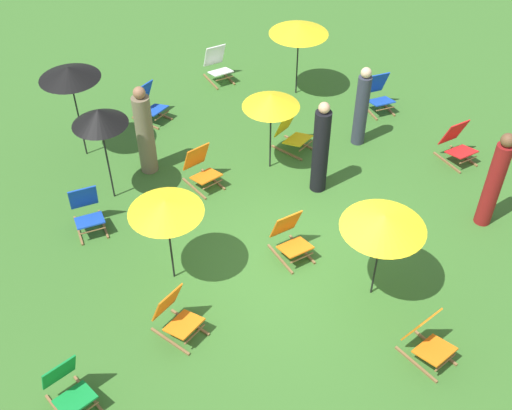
# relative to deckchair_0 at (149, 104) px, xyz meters

# --- Properties ---
(ground_plane) EXTENTS (40.00, 40.00, 0.00)m
(ground_plane) POSITION_rel_deckchair_0_xyz_m (-0.25, -5.29, -0.37)
(ground_plane) COLOR #386B28
(deckchair_0) EXTENTS (0.68, 0.87, 0.83)m
(deckchair_0) POSITION_rel_deckchair_0_xyz_m (0.00, 0.00, 0.00)
(deckchair_0) COLOR olive
(deckchair_0) RESTS_ON ground
(deckchair_1) EXTENTS (0.49, 0.77, 0.83)m
(deckchair_1) POSITION_rel_deckchair_0_xyz_m (-0.34, -2.52, 0.00)
(deckchair_1) COLOR olive
(deckchair_1) RESTS_ON ground
(deckchair_2) EXTENTS (0.64, 0.85, 0.83)m
(deckchair_2) POSITION_rel_deckchair_0_xyz_m (1.74, -2.67, 0.00)
(deckchair_2) COLOR olive
(deckchair_2) RESTS_ON ground
(deckchair_3) EXTENTS (0.57, 0.82, 0.83)m
(deckchair_3) POSITION_rel_deckchair_0_xyz_m (4.08, -4.94, 0.00)
(deckchair_3) COLOR olive
(deckchair_3) RESTS_ON ground
(deckchair_4) EXTENTS (0.59, 0.82, 0.83)m
(deckchair_4) POSITION_rel_deckchair_0_xyz_m (2.11, 0.46, 0.00)
(deckchair_4) COLOR olive
(deckchair_4) RESTS_ON ground
(deckchair_5) EXTENTS (0.50, 0.77, 0.83)m
(deckchair_5) POSITION_rel_deckchair_0_xyz_m (0.03, -7.69, 0.00)
(deckchair_5) COLOR olive
(deckchair_5) RESTS_ON ground
(deckchair_7) EXTENTS (0.66, 0.86, 0.83)m
(deckchair_7) POSITION_rel_deckchair_0_xyz_m (-2.57, -2.31, 0.00)
(deckchair_7) COLOR olive
(deckchair_7) RESTS_ON ground
(deckchair_8) EXTENTS (0.56, 0.81, 0.83)m
(deckchair_8) POSITION_rel_deckchair_0_xyz_m (-0.20, -4.95, 0.00)
(deckchair_8) COLOR olive
(deckchair_8) RESTS_ON ground
(deckchair_10) EXTENTS (0.67, 0.86, 0.83)m
(deckchair_10) POSITION_rel_deckchair_0_xyz_m (4.17, -2.70, 0.00)
(deckchair_10) COLOR olive
(deckchair_10) RESTS_ON ground
(deckchair_11) EXTENTS (0.54, 0.80, 0.83)m
(deckchair_11) POSITION_rel_deckchair_0_xyz_m (-4.33, -5.32, 0.00)
(deckchair_11) COLOR olive
(deckchair_11) RESTS_ON ground
(deckchair_12) EXTENTS (0.66, 0.86, 0.83)m
(deckchair_12) POSITION_rel_deckchair_0_xyz_m (-2.56, -5.17, 0.00)
(deckchair_12) COLOR olive
(deckchair_12) RESTS_ON ground
(umbrella_0) EXTENTS (1.13, 1.13, 1.96)m
(umbrella_0) POSITION_rel_deckchair_0_xyz_m (-1.67, -0.32, 1.47)
(umbrella_0) COLOR black
(umbrella_0) RESTS_ON ground
(umbrella_1) EXTENTS (1.14, 1.14, 1.64)m
(umbrella_1) POSITION_rel_deckchair_0_xyz_m (-2.02, -4.22, 1.15)
(umbrella_1) COLOR black
(umbrella_1) RESTS_ON ground
(umbrella_2) EXTENTS (0.96, 0.96, 1.91)m
(umbrella_2) POSITION_rel_deckchair_0_xyz_m (-1.85, -1.84, 1.39)
(umbrella_2) COLOR black
(umbrella_2) RESTS_ON ground
(umbrella_3) EXTENTS (1.28, 1.28, 1.70)m
(umbrella_3) POSITION_rel_deckchair_0_xyz_m (3.18, -1.12, 1.21)
(umbrella_3) COLOR black
(umbrella_3) RESTS_ON ground
(umbrella_4) EXTENTS (1.26, 1.26, 1.66)m
(umbrella_4) POSITION_rel_deckchair_0_xyz_m (0.28, -6.40, 1.16)
(umbrella_4) COLOR black
(umbrella_4) RESTS_ON ground
(umbrella_5) EXTENTS (1.06, 1.06, 1.64)m
(umbrella_5) POSITION_rel_deckchair_0_xyz_m (1.01, -2.90, 1.14)
(umbrella_5) COLOR black
(umbrella_5) RESTS_ON ground
(person_0) EXTENTS (0.38, 0.38, 1.72)m
(person_0) POSITION_rel_deckchair_0_xyz_m (2.95, -3.36, 0.45)
(person_0) COLOR #333847
(person_0) RESTS_ON ground
(person_1) EXTENTS (0.42, 0.42, 1.88)m
(person_1) POSITION_rel_deckchair_0_xyz_m (1.32, -3.96, 0.53)
(person_1) COLOR black
(person_1) RESTS_ON ground
(person_2) EXTENTS (0.37, 0.37, 1.84)m
(person_2) POSITION_rel_deckchair_0_xyz_m (-0.91, -1.54, 0.50)
(person_2) COLOR #72664C
(person_2) RESTS_ON ground
(person_3) EXTENTS (0.40, 0.40, 1.89)m
(person_3) POSITION_rel_deckchair_0_xyz_m (3.02, -6.43, 0.54)
(person_3) COLOR maroon
(person_3) RESTS_ON ground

